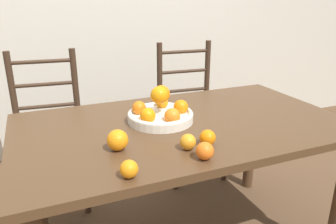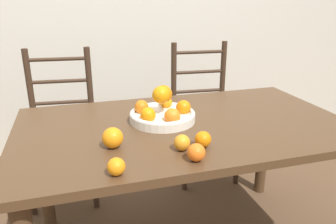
% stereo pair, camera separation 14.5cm
% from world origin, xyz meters
% --- Properties ---
extents(dining_table, '(1.54, 0.88, 0.72)m').
position_xyz_m(dining_table, '(0.00, 0.00, 0.62)').
color(dining_table, '#4C331E').
rests_on(dining_table, ground_plane).
extents(fruit_bowl, '(0.31, 0.31, 0.17)m').
position_xyz_m(fruit_bowl, '(-0.09, 0.05, 0.77)').
color(fruit_bowl, silver).
rests_on(fruit_bowl, dining_table).
extents(orange_loose_0, '(0.07, 0.07, 0.07)m').
position_xyz_m(orange_loose_0, '(-0.02, -0.26, 0.75)').
color(orange_loose_0, orange).
rests_on(orange_loose_0, dining_table).
extents(orange_loose_1, '(0.08, 0.08, 0.08)m').
position_xyz_m(orange_loose_1, '(-0.36, -0.16, 0.76)').
color(orange_loose_1, orange).
rests_on(orange_loose_1, dining_table).
extents(orange_loose_2, '(0.06, 0.06, 0.06)m').
position_xyz_m(orange_loose_2, '(-0.37, -0.38, 0.75)').
color(orange_loose_2, orange).
rests_on(orange_loose_2, dining_table).
extents(orange_loose_3, '(0.06, 0.06, 0.06)m').
position_xyz_m(orange_loose_3, '(-0.10, -0.26, 0.75)').
color(orange_loose_3, orange).
rests_on(orange_loose_3, dining_table).
extents(orange_loose_4, '(0.07, 0.07, 0.07)m').
position_xyz_m(orange_loose_4, '(-0.08, -0.36, 0.75)').
color(orange_loose_4, orange).
rests_on(orange_loose_4, dining_table).
extents(chair_left, '(0.46, 0.44, 0.97)m').
position_xyz_m(chair_left, '(-0.58, 0.73, 0.46)').
color(chair_left, '#382619').
rests_on(chair_left, ground_plane).
extents(chair_right, '(0.45, 0.43, 0.97)m').
position_xyz_m(chair_right, '(0.40, 0.74, 0.46)').
color(chair_right, '#382619').
rests_on(chair_right, ground_plane).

